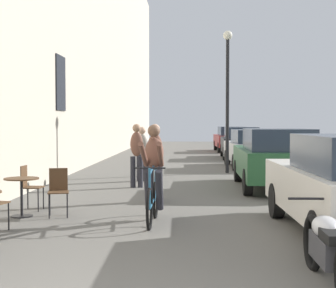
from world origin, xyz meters
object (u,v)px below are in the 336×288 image
Objects in this scene: parked_car_fifth at (231,139)px; cafe_chair_far_toward_street at (29,184)px; parked_car_second at (275,158)px; parked_car_third at (252,148)px; street_lamp at (228,83)px; cyclist_on_bicycle at (153,176)px; pedestrian_near at (155,158)px; cafe_chair_far_toward_wall at (58,189)px; pedestrian_mid at (137,152)px; parked_motorcycle at (328,250)px; pedestrian_far at (142,151)px; cafe_table_far at (22,189)px; parked_car_fourth at (240,142)px.

cafe_chair_far_toward_street is at bearing -105.09° from parked_car_fifth.
parked_car_third is (0.15, 6.36, -0.06)m from parked_car_second.
parked_car_fifth reaches higher than parked_car_third.
street_lamp is at bearing 102.57° from parked_car_second.
cyclist_on_bicycle is 0.41× the size of parked_car_fifth.
pedestrian_near is 20.10m from parked_car_fifth.
cafe_chair_far_toward_wall is 0.21× the size of parked_car_third.
parked_car_second is (3.67, -0.11, -0.14)m from pedestrian_mid.
parked_motorcycle is at bearing -89.28° from street_lamp.
street_lamp reaches higher than parked_car_fifth.
parked_motorcycle is (2.88, -9.84, -0.51)m from pedestrian_far.
cafe_table_far is 0.34× the size of parked_motorcycle.
cafe_chair_far_toward_street is 6.53m from parked_car_second.
pedestrian_near is at bearing -107.53° from street_lamp.
parked_car_second is 11.56m from parked_car_fourth.
pedestrian_near reaches higher than parked_car_third.
cafe_table_far is 4.73m from pedestrian_mid.
parked_motorcycle is (2.23, -5.90, -0.56)m from pedestrian_near.
pedestrian_mid is (1.02, 4.32, 0.45)m from cafe_chair_far_toward_wall.
pedestrian_far reaches higher than cafe_chair_far_toward_wall.
parked_car_second reaches higher than parked_motorcycle.
cafe_chair_far_toward_wall is 9.60m from street_lamp.
cafe_table_far is at bearing -111.11° from pedestrian_mid.
parked_car_second reaches higher than cafe_chair_far_toward_street.
cafe_chair_far_toward_wall is 0.21× the size of parked_car_fifth.
parked_car_fifth is (0.25, 17.51, -0.04)m from parked_car_second.
parked_car_fourth is (3.25, 13.89, -0.17)m from pedestrian_near.
pedestrian_mid is 0.80× the size of parked_motorcycle.
parked_car_third is (3.04, 11.03, -0.05)m from cyclist_on_bicycle.
cyclist_on_bicycle is 6.33m from pedestrian_far.
parked_car_second reaches higher than parked_car_fifth.
pedestrian_far is 4.37m from street_lamp.
pedestrian_near is at bearing -103.18° from parked_car_fourth.
cafe_chair_far_toward_street reaches higher than cafe_table_far.
parked_car_fifth reaches higher than cafe_table_far.
parked_car_fifth is at bearing 89.51° from parked_car_third.
parked_car_fourth is (4.93, 15.77, 0.28)m from cafe_chair_far_toward_wall.
pedestrian_mid is (1.77, 3.70, 0.45)m from cafe_chair_far_toward_street.
pedestrian_near is (1.68, 1.88, 0.45)m from cafe_chair_far_toward_wall.
cyclist_on_bicycle is 0.82× the size of parked_motorcycle.
pedestrian_mid reaches higher than cafe_chair_far_toward_wall.
pedestrian_mid reaches higher than parked_car_second.
cafe_chair_far_toward_street is 6.57m from parked_motorcycle.
parked_car_third is at bearing 51.18° from pedestrian_far.
parked_car_second is at bearing 41.85° from cafe_chair_far_toward_wall.
street_lamp is (2.07, 6.57, 2.14)m from pedestrian_near.
cafe_chair_far_toward_street is 16.18m from parked_car_fourth.
cafe_chair_far_toward_street is at bearing 135.16° from parked_motorcycle.
cafe_chair_far_toward_wall is 2.56m from pedestrian_near.
pedestrian_far is (1.78, 5.21, 0.39)m from cafe_chair_far_toward_street.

